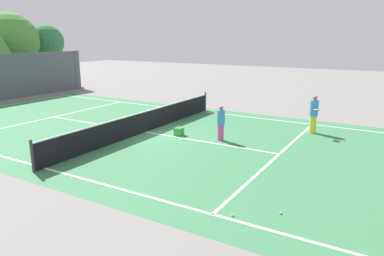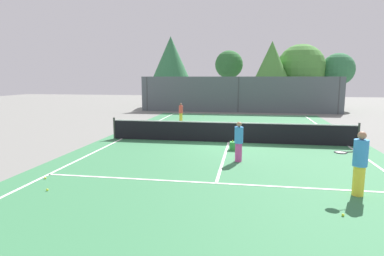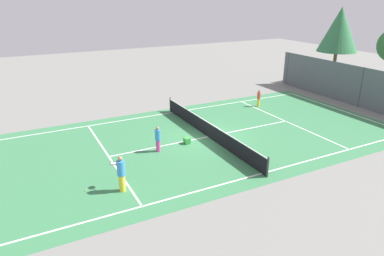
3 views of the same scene
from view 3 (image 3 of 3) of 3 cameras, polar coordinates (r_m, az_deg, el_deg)
The scene contains 16 objects.
ground_plane at distance 22.17m, azimuth 2.65°, elevation -1.46°, with size 80.00×80.00×0.00m, color slate.
court_surface at distance 22.17m, azimuth 2.65°, elevation -1.45°, with size 13.00×25.00×0.01m.
tennis_net at distance 21.98m, azimuth 2.67°, elevation -0.23°, with size 11.90×0.10×1.10m.
perimeter_fence at distance 30.84m, azimuth 26.04°, elevation 6.01°, with size 18.00×0.12×3.20m.
tree_3 at distance 38.95m, azimuth 23.06°, elevation 14.67°, with size 3.93×3.93×7.45m.
player_0 at distance 28.61m, azimuth 10.91°, elevation 4.85°, with size 0.29×0.29×1.34m.
player_1 at distance 16.18m, azimuth -11.56°, elevation -7.30°, with size 0.95×0.59×1.75m.
player_2 at distance 19.93m, azimuth -5.62°, elevation -1.79°, with size 0.32×0.32×1.51m.
ball_crate at distance 21.10m, azimuth -0.84°, elevation -2.10°, with size 0.38×0.33×0.43m.
tennis_ball_0 at distance 21.66m, azimuth 1.36°, elevation -1.90°, with size 0.07×0.07×0.07m, color #CCE533.
tennis_ball_1 at distance 24.63m, azimuth 0.41°, elevation 1.00°, with size 0.07×0.07×0.07m, color #CCE533.
tennis_ball_2 at distance 23.99m, azimuth -19.66°, elevation -0.85°, with size 0.07×0.07×0.07m, color #CCE533.
tennis_ball_3 at distance 30.36m, azimuth 17.61°, elevation 3.88°, with size 0.07×0.07×0.07m, color #CCE533.
tennis_ball_4 at distance 28.34m, azimuth 3.83°, elevation 3.66°, with size 0.07×0.07×0.07m, color #CCE533.
tennis_ball_5 at distance 24.78m, azimuth -17.66°, elevation 0.09°, with size 0.07×0.07×0.07m, color #CCE533.
tennis_ball_6 at distance 16.99m, azimuth -17.03°, elevation -9.75°, with size 0.07×0.07×0.07m, color #CCE533.
Camera 3 is at (17.72, -10.29, 8.46)m, focal length 32.44 mm.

